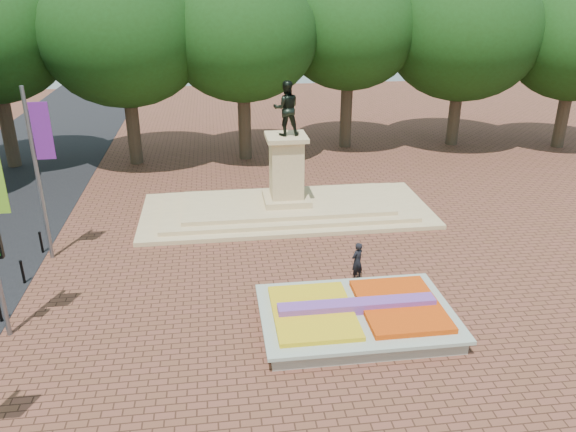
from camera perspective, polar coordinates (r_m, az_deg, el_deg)
The scene contains 5 objects.
ground at distance 20.50m, azimuth 2.80°, elevation -8.15°, with size 90.00×90.00×0.00m, color brown.
flower_bed at distance 18.85m, azimuth 7.05°, elevation -10.00°, with size 6.30×4.30×0.91m.
monument at distance 27.25m, azimuth -0.17°, elevation 2.07°, with size 14.00×6.00×6.40m.
tree_row_back at distance 35.93m, azimuth 1.48°, elevation 16.63°, with size 44.80×8.80×10.43m.
pedestrian at distance 21.35m, azimuth 7.03°, elevation -4.60°, with size 0.56×0.37×1.53m, color black.
Camera 1 is at (-3.34, -17.26, 10.54)m, focal length 35.00 mm.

